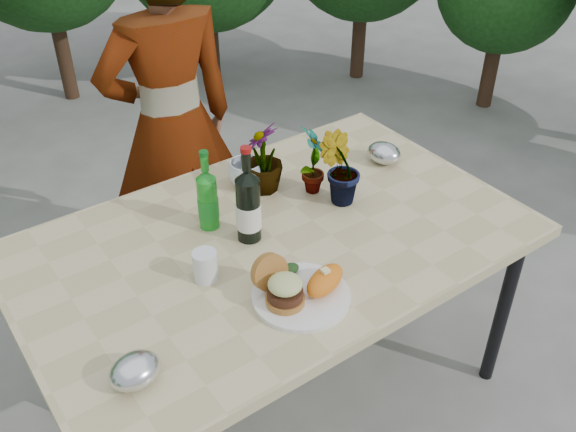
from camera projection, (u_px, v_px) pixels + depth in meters
ground at (276, 390)px, 2.48m from camera, size 80.00×80.00×0.00m
patio_table at (274, 251)px, 2.07m from camera, size 1.60×1.00×0.75m
dinner_plate at (301, 296)px, 1.81m from camera, size 0.28×0.28×0.01m
burger_stack at (281, 286)px, 1.76m from camera, size 0.11×0.16×0.11m
sweet_potato at (325, 280)px, 1.80m from camera, size 0.17×0.12×0.06m
grilled_veg at (287, 271)px, 1.86m from camera, size 0.08×0.05×0.03m
wine_bottle at (248, 206)px, 1.97m from camera, size 0.08×0.08×0.33m
sparkling_water at (208, 200)px, 2.03m from camera, size 0.07×0.07×0.28m
plastic_cup at (205, 266)px, 1.85m from camera, size 0.07×0.07×0.09m
seedling_left at (314, 160)px, 2.18m from camera, size 0.15×0.16×0.25m
seedling_mid at (340, 169)px, 2.13m from camera, size 0.18×0.18×0.25m
seedling_right at (263, 158)px, 2.19m from camera, size 0.20×0.20×0.25m
blue_bowl at (246, 174)px, 2.26m from camera, size 0.16×0.16×0.10m
foil_packet_left at (135, 370)px, 1.55m from camera, size 0.14×0.12×0.08m
foil_packet_right at (384, 153)px, 2.39m from camera, size 0.14×0.16×0.08m
person at (172, 126)px, 2.58m from camera, size 0.59×0.41×1.56m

